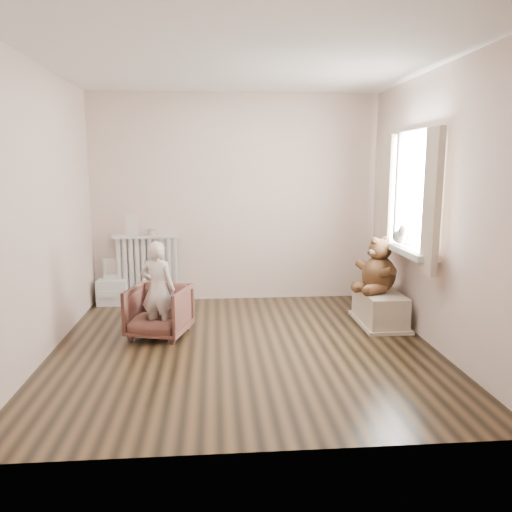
{
  "coord_description": "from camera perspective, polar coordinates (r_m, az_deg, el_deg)",
  "views": [
    {
      "loc": [
        -0.27,
        -4.54,
        1.69
      ],
      "look_at": [
        0.15,
        0.45,
        0.8
      ],
      "focal_mm": 35.0,
      "sensor_mm": 36.0,
      "label": 1
    }
  ],
  "objects": [
    {
      "name": "front_wall",
      "position": [
        2.78,
        0.79,
        1.98
      ],
      "size": [
        3.6,
        0.02,
        2.6
      ],
      "primitive_type": "cube",
      "color": "beige",
      "rests_on": "ground"
    },
    {
      "name": "window",
      "position": [
        5.25,
        18.06,
        6.97
      ],
      "size": [
        0.03,
        0.9,
        1.1
      ],
      "primitive_type": "cube",
      "color": "white",
      "rests_on": "right_wall"
    },
    {
      "name": "curtain_left",
      "position": [
        4.69,
        19.46,
        5.83
      ],
      "size": [
        0.06,
        0.26,
        1.3
      ],
      "primitive_type": "cube",
      "color": "beige",
      "rests_on": "right_wall"
    },
    {
      "name": "toy_bench",
      "position": [
        5.64,
        13.96,
        -5.56
      ],
      "size": [
        0.41,
        0.77,
        0.36
      ],
      "primitive_type": "cube",
      "color": "beige",
      "rests_on": "floor"
    },
    {
      "name": "ceiling",
      "position": [
        4.64,
        -1.48,
        21.38
      ],
      "size": [
        3.6,
        3.6,
        0.01
      ],
      "primitive_type": "cube",
      "color": "white",
      "rests_on": "ground"
    },
    {
      "name": "tin_a",
      "position": [
        6.32,
        -11.94,
        2.66
      ],
      "size": [
        0.11,
        0.11,
        0.07
      ],
      "primitive_type": "cylinder",
      "color": "#A59E8C",
      "rests_on": "radiator"
    },
    {
      "name": "radiator",
      "position": [
        6.41,
        -12.32,
        -1.85
      ],
      "size": [
        0.82,
        0.15,
        0.86
      ],
      "primitive_type": "cube",
      "color": "silver",
      "rests_on": "floor"
    },
    {
      "name": "teddy_bear",
      "position": [
        5.54,
        13.91,
        -0.83
      ],
      "size": [
        0.59,
        0.54,
        0.59
      ],
      "primitive_type": null,
      "rotation": [
        0.0,
        0.0,
        0.43
      ],
      "color": "#331E0E",
      "rests_on": "toy_bench"
    },
    {
      "name": "window_sill",
      "position": [
        5.28,
        16.82,
        0.71
      ],
      "size": [
        0.22,
        1.1,
        0.06
      ],
      "primitive_type": "cube",
      "color": "silver",
      "rests_on": "right_wall"
    },
    {
      "name": "curtain_right",
      "position": [
        5.75,
        14.81,
        6.76
      ],
      "size": [
        0.06,
        0.26,
        1.3
      ],
      "primitive_type": "cube",
      "color": "beige",
      "rests_on": "right_wall"
    },
    {
      "name": "paper_doll",
      "position": [
        6.34,
        -13.99,
        3.48
      ],
      "size": [
        0.16,
        0.01,
        0.26
      ],
      "primitive_type": "cube",
      "color": "beige",
      "rests_on": "radiator"
    },
    {
      "name": "back_wall",
      "position": [
        6.36,
        -2.38,
        6.56
      ],
      "size": [
        3.6,
        0.02,
        2.6
      ],
      "primitive_type": "cube",
      "color": "beige",
      "rests_on": "ground"
    },
    {
      "name": "plush_cat",
      "position": [
        5.4,
        16.18,
        2.34
      ],
      "size": [
        0.23,
        0.29,
        0.21
      ],
      "primitive_type": null,
      "rotation": [
        0.0,
        0.0,
        0.33
      ],
      "color": "slate",
      "rests_on": "window_sill"
    },
    {
      "name": "floor",
      "position": [
        4.85,
        -1.34,
        -10.31
      ],
      "size": [
        3.6,
        3.6,
        0.01
      ],
      "primitive_type": "cube",
      "color": "black",
      "rests_on": "ground"
    },
    {
      "name": "toy_vanity",
      "position": [
        6.48,
        -16.1,
        -2.93
      ],
      "size": [
        0.36,
        0.26,
        0.57
      ],
      "primitive_type": "cube",
      "color": "silver",
      "rests_on": "floor"
    },
    {
      "name": "left_wall",
      "position": [
        4.81,
        -23.43,
        4.59
      ],
      "size": [
        0.02,
        3.6,
        2.6
      ],
      "primitive_type": "cube",
      "color": "beige",
      "rests_on": "ground"
    },
    {
      "name": "armchair",
      "position": [
        5.15,
        -11.01,
        -6.23
      ],
      "size": [
        0.7,
        0.71,
        0.52
      ],
      "primitive_type": "imported",
      "rotation": [
        0.0,
        0.0,
        -0.29
      ],
      "color": "brown",
      "rests_on": "floor"
    },
    {
      "name": "child",
      "position": [
        5.04,
        -11.17,
        -3.74
      ],
      "size": [
        0.4,
        0.32,
        0.97
      ],
      "primitive_type": "imported",
      "rotation": [
        0.0,
        0.0,
        2.85
      ],
      "color": "white",
      "rests_on": "armchair"
    },
    {
      "name": "right_wall",
      "position": [
        5.01,
        19.71,
        5.02
      ],
      "size": [
        0.02,
        3.6,
        2.6
      ],
      "primitive_type": "cube",
      "color": "beige",
      "rests_on": "ground"
    }
  ]
}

